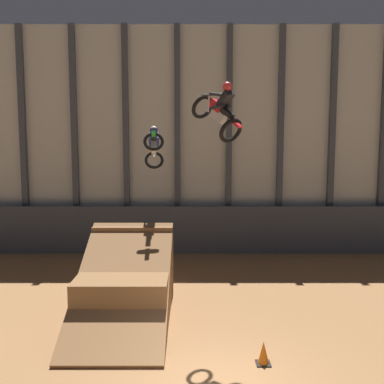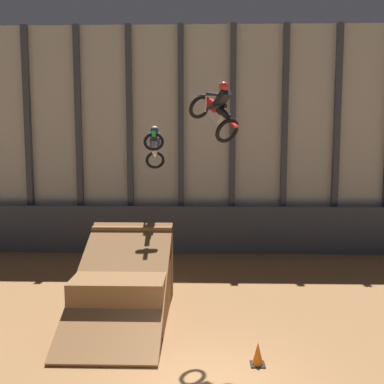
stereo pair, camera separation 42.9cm
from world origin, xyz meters
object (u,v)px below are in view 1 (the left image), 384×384
Objects in this scene: dirt_ramp at (127,285)px; traffic_cone_near_ramp at (263,353)px; rider_bike_right_air at (219,111)px; rider_bike_left_air at (154,145)px.

dirt_ramp reaches higher than traffic_cone_near_ramp.
rider_bike_right_air is 3.06× the size of traffic_cone_near_ramp.
rider_bike_right_air reaches higher than traffic_cone_near_ramp.
dirt_ramp is at bearing 117.14° from rider_bike_right_air.
rider_bike_left_air is at bearing 117.54° from traffic_cone_near_ramp.
dirt_ramp is 5.20m from rider_bike_left_air.
rider_bike_right_air is at bearing -66.21° from rider_bike_left_air.
rider_bike_left_air reaches higher than dirt_ramp.
rider_bike_left_air is at bearing 76.38° from dirt_ramp.
rider_bike_right_air is (2.81, -1.35, 5.38)m from dirt_ramp.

